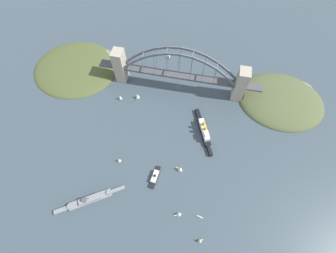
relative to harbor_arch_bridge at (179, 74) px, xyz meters
The scene contains 16 objects.
ground_plane 29.90m from the harbor_arch_bridge, 160.02° to the right, with size 1400.00×1400.00×0.00m, color #3D4C56.
harbor_arch_bridge is the anchor object (origin of this frame).
headland_west_shore 166.52m from the harbor_arch_bridge, behind, with size 131.90×112.47×24.49m.
headland_east_shore 178.70m from the harbor_arch_bridge, ahead, with size 141.55×129.36×17.88m.
ocean_liner 93.66m from the harbor_arch_bridge, 124.40° to the left, with size 34.64×72.38×19.54m.
naval_cruiser 213.56m from the harbor_arch_bridge, 69.41° to the left, with size 76.85×50.99×17.71m.
harbor_ferry_steamer 156.29m from the harbor_arch_bridge, 89.21° to the left, with size 9.76×30.98×8.44m.
seaplane_taxiing_near_bridge 73.66m from the harbor_arch_bridge, 65.84° to the right, with size 8.46×9.91×4.98m.
seaplane_second_in_formation 35.69m from the harbor_arch_bridge, 84.86° to the right, with size 7.32×9.28×4.94m.
small_boat_0 97.28m from the harbor_arch_bridge, 26.95° to the left, with size 9.35×5.24×10.49m.
small_boat_1 227.39m from the harbor_arch_bridge, 106.82° to the left, with size 6.59×6.31×8.96m.
small_boat_2 202.14m from the harbor_arch_bridge, 108.02° to the left, with size 8.03×2.51×2.18m.
small_boat_3 154.05m from the harbor_arch_bridge, 68.99° to the left, with size 8.61×5.24×7.84m.
small_boat_4 197.76m from the harbor_arch_bridge, 100.74° to the left, with size 8.43×6.31×9.26m.
small_boat_5 71.99m from the harbor_arch_bridge, 31.10° to the left, with size 7.84×10.47×11.76m.
small_boat_6 142.24m from the harbor_arch_bridge, 101.52° to the left, with size 9.78×7.28×10.99m.
Camera 1 is at (-32.20, 235.91, 295.05)m, focal length 24.57 mm.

